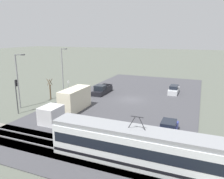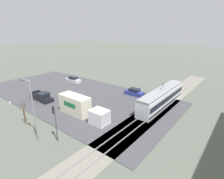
% 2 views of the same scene
% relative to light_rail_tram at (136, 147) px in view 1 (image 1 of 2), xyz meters
% --- Properties ---
extents(ground_plane, '(320.00, 320.00, 0.00)m').
position_rel_light_rail_tram_xyz_m(ground_plane, '(6.47, -19.00, -1.69)').
color(ground_plane, '#565B51').
extents(road_surface, '(22.86, 47.34, 0.08)m').
position_rel_light_rail_tram_xyz_m(road_surface, '(6.47, -19.00, -1.65)').
color(road_surface, '#424247').
rests_on(road_surface, ground).
extents(rail_bed, '(69.94, 4.40, 0.22)m').
position_rel_light_rail_tram_xyz_m(rail_bed, '(6.47, 0.00, -1.64)').
color(rail_bed, gray).
rests_on(rail_bed, ground).
extents(light_rail_tram, '(15.77, 2.61, 4.44)m').
position_rel_light_rail_tram_xyz_m(light_rail_tram, '(0.00, 0.00, 0.00)').
color(light_rail_tram, white).
rests_on(light_rail_tram, ground).
extents(box_truck, '(2.33, 10.21, 3.31)m').
position_rel_light_rail_tram_xyz_m(box_truck, '(12.78, -9.15, -0.08)').
color(box_truck, silver).
rests_on(box_truck, ground).
extents(pickup_truck, '(2.08, 5.83, 1.78)m').
position_rel_light_rail_tram_xyz_m(pickup_truck, '(13.10, -20.89, -0.94)').
color(pickup_truck, black).
rests_on(pickup_truck, ground).
extents(sedan_car_0, '(1.74, 4.73, 1.56)m').
position_rel_light_rail_tram_xyz_m(sedan_car_0, '(0.04, -26.54, -0.96)').
color(sedan_car_0, silver).
rests_on(sedan_car_0, ground).
extents(sedan_car_1, '(1.88, 4.29, 1.56)m').
position_rel_light_rail_tram_xyz_m(sedan_car_1, '(-1.74, -7.27, -0.96)').
color(sedan_car_1, navy).
rests_on(sedan_car_1, ground).
extents(traffic_light_pole, '(0.28, 0.47, 5.04)m').
position_rel_light_rail_tram_xyz_m(traffic_light_pole, '(19.70, -6.05, 1.59)').
color(traffic_light_pole, '#47474C').
rests_on(traffic_light_pole, ground).
extents(street_tree, '(0.91, 0.76, 3.78)m').
position_rel_light_rail_tram_xyz_m(street_tree, '(20.07, -13.99, 0.03)').
color(street_tree, brown).
rests_on(street_tree, ground).
extents(street_lamp_near_crossing, '(0.36, 1.95, 8.64)m').
position_rel_light_rail_tram_xyz_m(street_lamp_near_crossing, '(21.89, -20.76, 3.27)').
color(street_lamp_near_crossing, gray).
rests_on(street_lamp_near_crossing, ground).
extents(street_lamp_mid_block, '(0.36, 1.95, 8.44)m').
position_rel_light_rail_tram_xyz_m(street_lamp_mid_block, '(21.31, -8.21, 3.16)').
color(street_lamp_mid_block, gray).
rests_on(street_lamp_mid_block, ground).
extents(no_parking_sign, '(0.32, 0.08, 2.34)m').
position_rel_light_rail_tram_xyz_m(no_parking_sign, '(19.86, -19.43, -0.26)').
color(no_parking_sign, gray).
rests_on(no_parking_sign, ground).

